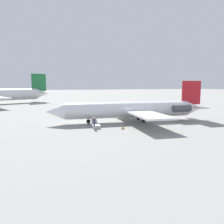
{
  "coord_description": "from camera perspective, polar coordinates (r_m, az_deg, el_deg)",
  "views": [
    {
      "loc": [
        16.69,
        33.7,
        6.23
      ],
      "look_at": [
        3.37,
        0.39,
        1.89
      ],
      "focal_mm": 35.0,
      "sensor_mm": 36.0,
      "label": 1
    }
  ],
  "objects": [
    {
      "name": "ground_plane",
      "position": [
        38.12,
        4.5,
        -2.53
      ],
      "size": [
        600.0,
        600.0,
        0.0
      ],
      "primitive_type": "plane",
      "color": "gray"
    },
    {
      "name": "airplane_main",
      "position": [
        38.14,
        5.86,
        0.69
      ],
      "size": [
        28.48,
        21.49,
        7.11
      ],
      "rotation": [
        0.0,
        0.0,
        -0.14
      ],
      "color": "white",
      "rests_on": "ground"
    },
    {
      "name": "boarding_stairs",
      "position": [
        32.77,
        -4.32,
        -3.41
      ],
      "size": [
        1.55,
        4.12,
        1.75
      ],
      "rotation": [
        0.0,
        0.0,
        -1.71
      ],
      "color": "#B2B2B7",
      "rests_on": "ground"
    },
    {
      "name": "passenger",
      "position": [
        31.43,
        -4.67,
        -2.7
      ],
      "size": [
        0.37,
        0.56,
        1.74
      ],
      "rotation": [
        0.0,
        0.0,
        -1.71
      ],
      "color": "#23232D",
      "rests_on": "ground"
    },
    {
      "name": "traffic_cone_near_stairs",
      "position": [
        31.61,
        2.87,
        -4.03
      ],
      "size": [
        0.48,
        0.48,
        0.53
      ],
      "color": "black",
      "rests_on": "ground"
    }
  ]
}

